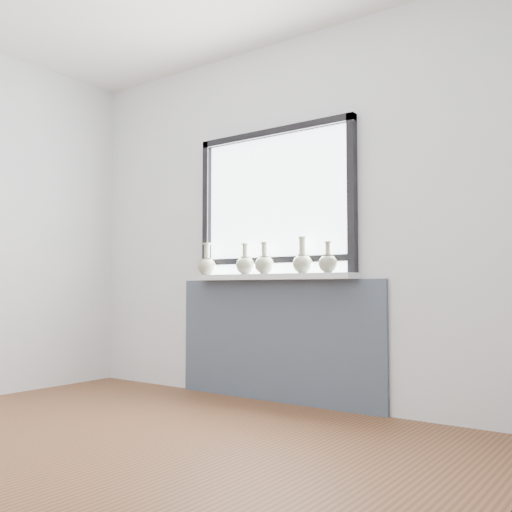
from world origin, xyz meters
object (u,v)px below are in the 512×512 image
Objects in this scene: windowsill at (269,277)px; vase_e at (328,262)px; vase_d at (303,262)px; vase_a at (207,265)px; vase_b at (245,264)px; vase_c at (265,263)px.

vase_e reaches higher than windowsill.
vase_d is at bearing 178.78° from vase_e.
vase_a is 1.04m from vase_e.
vase_d is (0.84, 0.01, 0.00)m from vase_a.
vase_b is 0.69m from vase_e.
windowsill is at bearing 177.22° from vase_d.
vase_e is (0.48, -0.02, 0.09)m from windowsill.
vase_a reaches higher than vase_b.
vase_b is at bearing -177.05° from windowsill.
windowsill is 5.85× the size of vase_c.
vase_b reaches higher than vase_e.
vase_b is at bearing 2.71° from vase_a.
vase_c is 1.09× the size of vase_e.
vase_c is at bearing 0.23° from vase_a.
vase_a is 0.35m from vase_b.
vase_d is 0.20m from vase_e.
vase_b is at bearing 175.39° from vase_c.
vase_d reaches higher than vase_a.
vase_b and vase_c have the same top height.
vase_d is (0.28, -0.01, 0.10)m from windowsill.
vase_c reaches higher than windowsill.
vase_b is at bearing 179.39° from vase_e.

